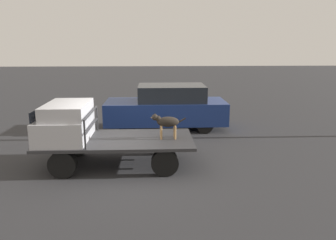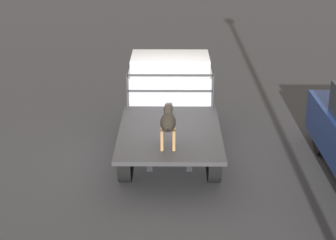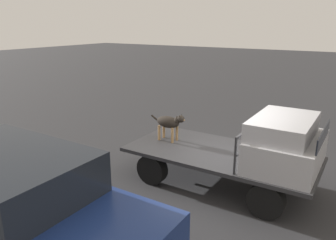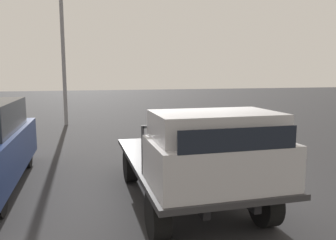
% 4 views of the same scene
% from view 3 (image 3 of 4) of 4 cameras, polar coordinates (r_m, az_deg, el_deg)
% --- Properties ---
extents(ground_plane, '(80.00, 80.00, 0.00)m').
position_cam_3_polar(ground_plane, '(7.61, 8.88, -10.72)').
color(ground_plane, '#2D2D30').
extents(flatbed_truck, '(4.08, 1.96, 0.75)m').
position_cam_3_polar(flatbed_truck, '(7.38, 9.07, -6.86)').
color(flatbed_truck, black).
rests_on(flatbed_truck, ground).
extents(truck_cab, '(1.26, 1.84, 0.98)m').
position_cam_3_polar(truck_cab, '(6.78, 19.74, -3.85)').
color(truck_cab, '#B7B7BC').
rests_on(truck_cab, flatbed_truck).
extents(truck_headboard, '(0.04, 1.84, 0.74)m').
position_cam_3_polar(truck_headboard, '(6.93, 14.35, -2.72)').
color(truck_headboard, '#2D2D30').
rests_on(truck_headboard, flatbed_truck).
extents(dog, '(0.95, 0.28, 0.71)m').
position_cam_3_polar(dog, '(7.75, 0.31, -0.45)').
color(dog, '#9E7547').
rests_on(dog, flatbed_truck).
extents(parked_sedan, '(4.59, 1.84, 1.70)m').
position_cam_3_polar(parked_sedan, '(5.41, -24.68, -13.93)').
color(parked_sedan, black).
rests_on(parked_sedan, ground).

